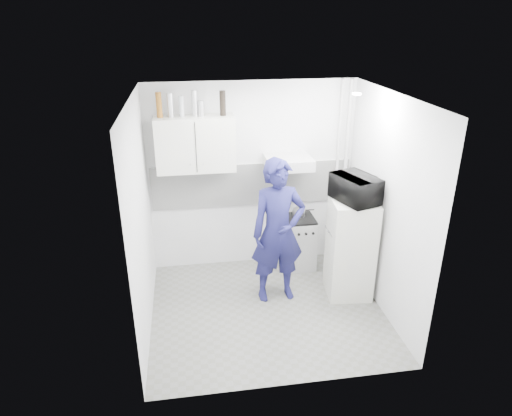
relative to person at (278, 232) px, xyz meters
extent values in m
plane|color=#616258|center=(-0.18, -0.29, -0.92)|extent=(2.80, 2.80, 0.00)
plane|color=white|center=(-0.18, -0.29, 1.68)|extent=(2.80, 2.80, 0.00)
plane|color=silver|center=(-0.18, 0.96, 0.38)|extent=(2.80, 0.00, 2.80)
plane|color=silver|center=(-1.58, -0.29, 0.38)|extent=(0.00, 2.60, 2.60)
plane|color=silver|center=(1.22, -0.29, 0.38)|extent=(0.00, 2.60, 2.60)
imported|color=#19194C|center=(0.00, 0.00, 0.00)|extent=(0.71, 0.50, 1.84)
cube|color=#B8B8B6|center=(0.44, 0.71, -0.56)|extent=(0.46, 0.46, 0.73)
cube|color=silver|center=(0.92, -0.06, -0.28)|extent=(0.58, 0.58, 1.29)
cube|color=black|center=(0.44, 0.71, -0.18)|extent=(0.44, 0.44, 0.03)
cylinder|color=silver|center=(0.45, 0.78, -0.12)|extent=(0.18, 0.18, 0.10)
imported|color=black|center=(0.92, -0.06, 0.53)|extent=(0.67, 0.56, 0.32)
cylinder|color=brown|center=(-1.34, 0.79, 1.43)|extent=(0.07, 0.07, 0.31)
cylinder|color=silver|center=(-1.21, 0.79, 1.42)|extent=(0.08, 0.08, 0.29)
cylinder|color=#B2B7BC|center=(-1.07, 0.79, 1.40)|extent=(0.06, 0.06, 0.25)
cylinder|color=silver|center=(-0.92, 0.79, 1.44)|extent=(0.07, 0.07, 0.32)
cylinder|color=silver|center=(-0.84, 0.79, 1.37)|extent=(0.08, 0.08, 0.19)
cylinder|color=black|center=(-0.57, 0.79, 1.43)|extent=(0.08, 0.08, 0.30)
cube|color=silver|center=(-0.93, 0.79, 0.93)|extent=(1.00, 0.35, 0.70)
cube|color=#B8B8B6|center=(0.27, 0.71, 0.65)|extent=(0.60, 0.50, 0.14)
cube|color=white|center=(-0.18, 0.95, 0.28)|extent=(2.74, 0.03, 0.60)
cylinder|color=#B8B8B6|center=(1.12, 0.88, 0.38)|extent=(0.05, 0.05, 2.60)
cylinder|color=#B8B8B6|center=(1.00, 0.88, 0.38)|extent=(0.04, 0.04, 2.60)
cylinder|color=white|center=(0.82, -0.09, 1.65)|extent=(0.10, 0.10, 0.02)
camera|label=1|loc=(-1.04, -4.89, 2.46)|focal=32.00mm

